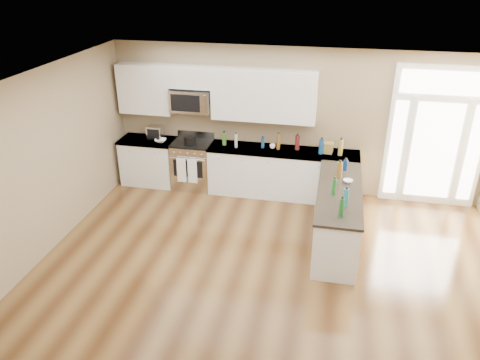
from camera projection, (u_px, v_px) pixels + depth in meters
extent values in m
plane|color=#452A13|center=(255.00, 327.00, 5.93)|extent=(8.00, 8.00, 0.00)
plane|color=#8F7B5A|center=(294.00, 122.00, 8.85)|extent=(7.00, 0.00, 7.00)
plane|color=white|center=(259.00, 115.00, 4.71)|extent=(8.00, 8.00, 0.00)
cube|color=silver|center=(150.00, 162.00, 9.52)|extent=(1.06, 0.62, 0.90)
cube|color=black|center=(151.00, 180.00, 9.70)|extent=(1.02, 0.52, 0.10)
cube|color=black|center=(148.00, 140.00, 9.32)|extent=(1.10, 0.66, 0.04)
cube|color=silver|center=(282.00, 174.00, 9.01)|extent=(2.81, 0.62, 0.90)
cube|color=black|center=(281.00, 192.00, 9.19)|extent=(2.77, 0.52, 0.10)
cube|color=black|center=(283.00, 151.00, 8.81)|extent=(2.85, 0.66, 0.04)
cube|color=silver|center=(337.00, 216.00, 7.54)|extent=(0.65, 2.28, 0.90)
cube|color=black|center=(335.00, 237.00, 7.71)|extent=(0.61, 2.18, 0.10)
cube|color=black|center=(340.00, 191.00, 7.33)|extent=(0.69, 2.32, 0.04)
cube|color=silver|center=(145.00, 89.00, 9.01)|extent=(1.04, 0.33, 0.95)
cube|color=silver|center=(264.00, 96.00, 8.58)|extent=(1.94, 0.33, 0.95)
cube|color=silver|center=(191.00, 77.00, 8.72)|extent=(0.82, 0.33, 0.40)
cube|color=silver|center=(191.00, 100.00, 8.88)|extent=(0.78, 0.40, 0.42)
cube|color=black|center=(185.00, 103.00, 8.71)|extent=(0.56, 0.01, 0.32)
cube|color=white|center=(436.00, 138.00, 8.38)|extent=(1.70, 0.08, 2.60)
cube|color=white|center=(434.00, 152.00, 8.44)|extent=(0.78, 0.02, 1.80)
cube|color=white|center=(396.00, 149.00, 8.57)|extent=(0.22, 0.02, 1.80)
cube|color=white|center=(473.00, 154.00, 8.32)|extent=(0.22, 0.02, 1.80)
cube|color=white|center=(447.00, 83.00, 7.90)|extent=(1.50, 0.02, 0.40)
cube|color=silver|center=(193.00, 165.00, 9.34)|extent=(0.76, 0.63, 0.92)
cube|color=black|center=(192.00, 143.00, 9.14)|extent=(0.76, 0.60, 0.03)
cube|color=silver|center=(196.00, 134.00, 9.37)|extent=(0.76, 0.04, 0.14)
cube|color=black|center=(188.00, 169.00, 9.04)|extent=(0.58, 0.01, 0.34)
cylinder|color=silver|center=(187.00, 159.00, 8.92)|extent=(0.70, 0.02, 0.02)
cube|color=white|center=(181.00, 170.00, 9.04)|extent=(0.18, 0.02, 0.50)
cube|color=white|center=(192.00, 171.00, 9.00)|extent=(0.18, 0.02, 0.50)
cylinder|color=black|center=(190.00, 140.00, 9.00)|extent=(0.30, 0.30, 0.18)
cube|color=silver|center=(156.00, 132.00, 9.30)|extent=(0.32, 0.26, 0.26)
cube|color=olive|center=(326.00, 148.00, 8.65)|extent=(0.26, 0.20, 0.19)
imported|color=white|center=(161.00, 141.00, 9.17)|extent=(0.25, 0.25, 0.05)
imported|color=white|center=(348.00, 181.00, 7.54)|extent=(0.20, 0.20, 0.05)
imported|color=white|center=(273.00, 146.00, 8.86)|extent=(0.14, 0.14, 0.09)
cylinder|color=#19591E|center=(334.00, 187.00, 7.12)|extent=(0.06, 0.06, 0.26)
cylinder|color=navy|center=(321.00, 147.00, 8.58)|extent=(0.08, 0.08, 0.28)
cylinder|color=brown|center=(340.00, 170.00, 7.67)|extent=(0.08, 0.08, 0.26)
cylinder|color=olive|center=(341.00, 147.00, 8.51)|extent=(0.08, 0.08, 0.30)
cylinder|color=#26727F|center=(346.00, 198.00, 6.77)|extent=(0.08, 0.08, 0.28)
cylinder|color=#591919|center=(297.00, 143.00, 8.76)|extent=(0.08, 0.08, 0.28)
cylinder|color=#B2B2B7|center=(236.00, 141.00, 8.87)|extent=(0.06, 0.06, 0.27)
cylinder|color=navy|center=(345.00, 165.00, 7.94)|extent=(0.07, 0.07, 0.19)
cylinder|color=#3F7226|center=(224.00, 139.00, 8.99)|extent=(0.08, 0.08, 0.24)
cylinder|color=#19591E|center=(341.00, 207.00, 6.52)|extent=(0.07, 0.07, 0.27)
cylinder|color=navy|center=(263.00, 143.00, 8.87)|extent=(0.06, 0.06, 0.20)
cylinder|color=brown|center=(278.00, 142.00, 8.78)|extent=(0.07, 0.07, 0.30)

